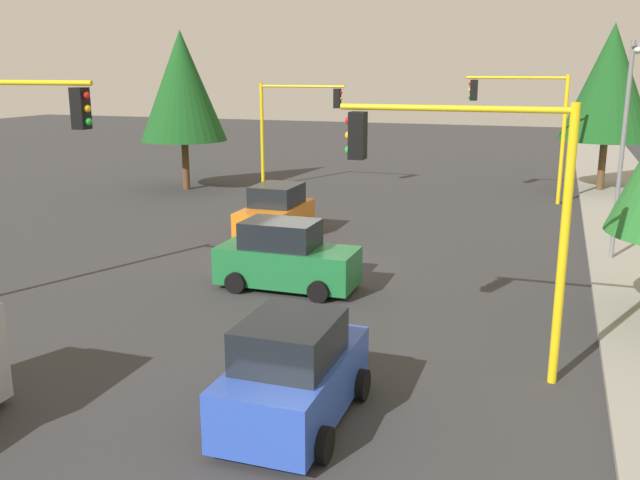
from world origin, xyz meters
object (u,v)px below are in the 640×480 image
traffic_signal_near_right (4,149)px  car_green (286,258)px  traffic_signal_far_right (295,115)px  street_lamp_curbside (626,129)px  tree_opposite_side (182,86)px  car_blue (293,374)px  traffic_signal_near_left (470,185)px  car_orange (276,214)px  tree_roadside_far (610,83)px  traffic_signal_far_left (525,113)px

traffic_signal_near_right → car_green: bearing=124.2°
traffic_signal_far_right → car_green: bearing=20.0°
street_lamp_curbside → tree_opposite_side: size_ratio=0.87×
street_lamp_curbside → car_blue: (12.77, -6.07, -3.45)m
traffic_signal_near_right → tree_opposite_side: size_ratio=0.74×
traffic_signal_near_right → street_lamp_curbside: size_ratio=0.85×
street_lamp_curbside → car_green: (5.61, -9.05, -3.45)m
traffic_signal_near_left → traffic_signal_far_right: size_ratio=1.02×
traffic_signal_far_right → car_orange: bearing=17.0°
tree_opposite_side → car_orange: (8.39, 8.52, -4.40)m
tree_roadside_far → car_green: (20.00, -9.35, -4.59)m
tree_roadside_far → car_green: size_ratio=2.10×
traffic_signal_far_left → tree_opposite_side: 16.89m
car_orange → tree_opposite_side: bearing=-134.5°
street_lamp_curbside → car_blue: street_lamp_curbside is taller
traffic_signal_far_right → tree_opposite_side: 5.88m
traffic_signal_near_right → tree_opposite_side: (-18.00, -5.26, 1.08)m
traffic_signal_near_right → street_lamp_curbside: (-9.61, 14.94, 0.13)m
tree_opposite_side → tree_roadside_far: 21.36m
traffic_signal_far_left → tree_opposite_side: size_ratio=0.73×
traffic_signal_far_left → car_blue: (23.16, -2.61, -3.27)m
street_lamp_curbside → tree_opposite_side: tree_opposite_side is taller
traffic_signal_near_right → car_green: size_ratio=1.50×
traffic_signal_far_left → car_blue: size_ratio=1.60×
car_orange → traffic_signal_far_right: bearing=-163.0°
tree_roadside_far → car_green: tree_roadside_far is taller
traffic_signal_near_right → tree_opposite_side: tree_opposite_side is taller
traffic_signal_near_left → street_lamp_curbside: street_lamp_curbside is taller
street_lamp_curbside → car_green: street_lamp_curbside is taller
street_lamp_curbside → tree_roadside_far: tree_roadside_far is taller
tree_opposite_side → car_orange: size_ratio=2.11×
traffic_signal_near_right → traffic_signal_near_left: size_ratio=1.08×
tree_opposite_side → car_blue: tree_opposite_side is taller
traffic_signal_far_left → street_lamp_curbside: 10.95m
street_lamp_curbside → car_orange: bearing=-90.0°
traffic_signal_far_left → car_orange: traffic_signal_far_left is taller
tree_opposite_side → street_lamp_curbside: bearing=67.4°
tree_roadside_far → car_orange: size_ratio=2.19×
traffic_signal_near_right → traffic_signal_far_right: traffic_signal_near_right is taller
traffic_signal_near_right → tree_roadside_far: (-24.00, 15.24, 1.27)m
traffic_signal_far_left → tree_roadside_far: (-4.00, 3.77, 1.32)m
traffic_signal_near_left → traffic_signal_far_right: 22.99m
car_green → car_orange: 6.20m
traffic_signal_far_left → street_lamp_curbside: bearing=18.5°
traffic_signal_near_right → car_green: (-4.00, 5.90, -3.32)m
traffic_signal_near_left → street_lamp_curbside: size_ratio=0.79×
tree_roadside_far → car_blue: size_ratio=2.26×
street_lamp_curbside → car_blue: size_ratio=1.90×
car_green → car_blue: bearing=22.6°
tree_opposite_side → tree_roadside_far: size_ratio=0.97×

